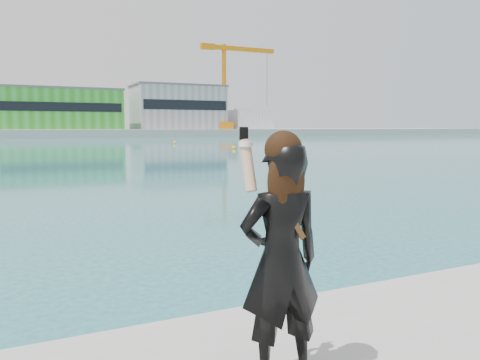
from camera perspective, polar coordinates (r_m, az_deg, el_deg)
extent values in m
cube|color=#9E9E99|center=(133.25, -24.49, 5.22)|extent=(320.00, 40.00, 2.00)
cube|color=green|center=(131.68, -21.09, 7.97)|extent=(30.00, 16.00, 10.00)
cube|color=black|center=(123.63, -20.82, 8.34)|extent=(28.50, 0.20, 2.20)
cube|color=#59595B|center=(131.96, -21.19, 10.25)|extent=(30.60, 16.32, 0.50)
cube|color=gray|center=(137.89, -7.58, 8.68)|extent=(25.00, 15.00, 12.00)
cube|color=black|center=(130.71, -6.56, 9.08)|extent=(23.75, 0.20, 2.64)
cube|color=#59595B|center=(138.28, -7.62, 11.27)|extent=(25.50, 15.30, 0.50)
cube|color=silver|center=(144.24, 1.11, 7.44)|extent=(12.00, 10.00, 6.00)
cube|color=orange|center=(136.38, -1.94, 6.65)|extent=(4.00, 4.00, 2.00)
cylinder|color=orange|center=(136.94, -1.96, 11.68)|extent=(1.20, 1.20, 22.00)
cube|color=orange|center=(140.65, 0.36, 15.65)|extent=(20.00, 1.20, 1.20)
cube|color=orange|center=(136.32, -3.98, 15.93)|extent=(4.00, 1.60, 1.60)
cylinder|color=black|center=(143.23, 3.31, 12.25)|extent=(0.10, 0.10, 16.00)
cylinder|color=silver|center=(126.57, -14.45, 7.82)|extent=(0.16, 0.16, 8.00)
cube|color=red|center=(126.82, -14.22, 9.36)|extent=(1.20, 0.04, 0.80)
sphere|color=yellow|center=(73.82, -7.94, 4.39)|extent=(0.50, 0.50, 0.50)
sphere|color=yellow|center=(55.63, -0.73, 3.78)|extent=(0.50, 0.50, 0.50)
imported|color=black|center=(3.47, 5.01, -9.90)|extent=(0.67, 0.46, 1.76)
sphere|color=black|center=(3.32, 5.31, 3.73)|extent=(0.27, 0.27, 0.27)
ellipsoid|color=black|center=(3.29, 5.66, -0.19)|extent=(0.29, 0.15, 0.47)
cylinder|color=tan|center=(3.34, 0.98, 1.76)|extent=(0.09, 0.21, 0.38)
cylinder|color=white|center=(3.37, 0.73, 4.40)|extent=(0.11, 0.11, 0.04)
cube|color=black|center=(3.40, 0.47, 5.41)|extent=(0.07, 0.02, 0.13)
cube|color=#4C2D14|center=(3.33, 6.20, -4.40)|extent=(0.25, 0.03, 0.36)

